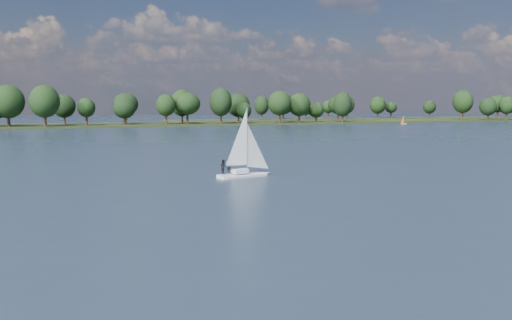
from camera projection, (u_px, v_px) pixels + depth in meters
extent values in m
plane|color=#233342|center=(165.00, 144.00, 119.32)|extent=(700.00, 700.00, 0.00)
cube|color=black|center=(82.00, 126.00, 219.98)|extent=(660.00, 40.00, 1.50)
cube|color=black|center=(353.00, 119.00, 331.59)|extent=(220.00, 30.00, 1.40)
cube|color=white|center=(243.00, 177.00, 63.84)|extent=(6.38, 2.79, 0.73)
cube|color=white|center=(243.00, 171.00, 63.77)|extent=(1.98, 1.39, 0.45)
cylinder|color=silver|center=(243.00, 140.00, 63.45)|extent=(0.11, 0.11, 7.26)
imported|color=black|center=(229.00, 166.00, 63.22)|extent=(0.51, 0.65, 1.56)
imported|color=black|center=(223.00, 167.00, 62.31)|extent=(0.65, 0.80, 1.56)
cube|color=silver|center=(404.00, 124.00, 247.09)|extent=(2.68, 1.83, 0.40)
cylinder|color=silver|center=(404.00, 119.00, 246.90)|extent=(0.07, 0.07, 3.57)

